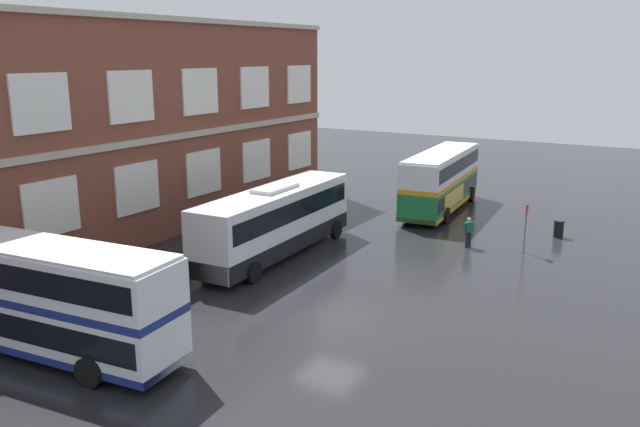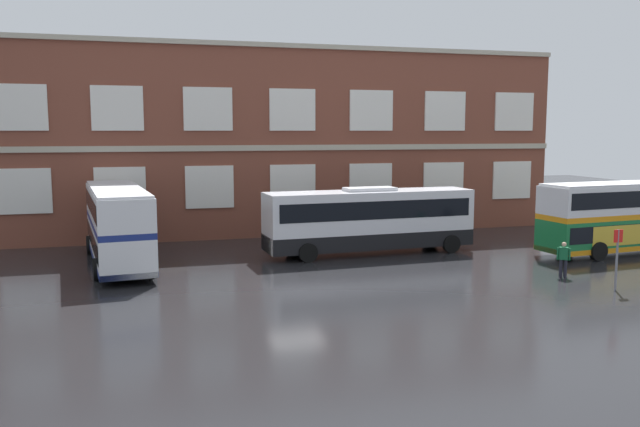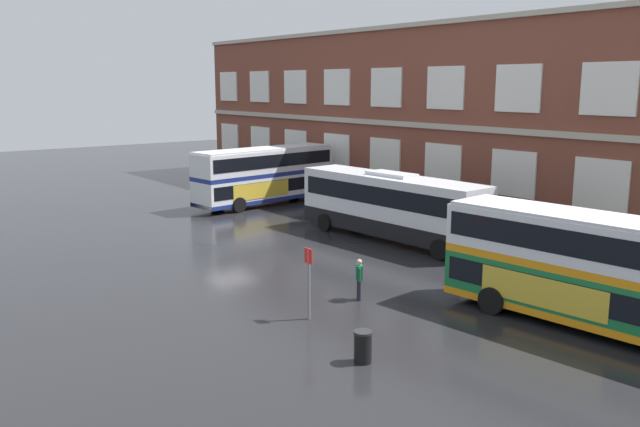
{
  "view_description": "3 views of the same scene",
  "coord_description": "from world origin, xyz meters",
  "px_view_note": "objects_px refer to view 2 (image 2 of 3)",
  "views": [
    {
      "loc": [
        -21.22,
        -12.2,
        10.51
      ],
      "look_at": [
        3.77,
        2.73,
        3.3
      ],
      "focal_mm": 36.32,
      "sensor_mm": 36.0,
      "label": 1
    },
    {
      "loc": [
        -6.99,
        -28.26,
        6.97
      ],
      "look_at": [
        2.12,
        3.63,
        2.82
      ],
      "focal_mm": 37.18,
      "sensor_mm": 36.0,
      "label": 2
    },
    {
      "loc": [
        31.98,
        -18.4,
        8.57
      ],
      "look_at": [
        3.95,
        3.31,
        1.61
      ],
      "focal_mm": 37.13,
      "sensor_mm": 36.0,
      "label": 3
    }
  ],
  "objects_px": {
    "double_decker_middle": "(628,216)",
    "double_decker_near": "(118,224)",
    "waiting_passenger": "(563,258)",
    "bus_stand_flag": "(617,254)",
    "touring_coach": "(370,221)"
  },
  "relations": [
    {
      "from": "double_decker_middle",
      "to": "waiting_passenger",
      "type": "xyz_separation_m",
      "value": [
        -7.48,
        -4.47,
        -1.22
      ]
    },
    {
      "from": "touring_coach",
      "to": "double_decker_middle",
      "type": "bearing_deg",
      "value": -14.92
    },
    {
      "from": "double_decker_middle",
      "to": "bus_stand_flag",
      "type": "distance_m",
      "value": 10.15
    },
    {
      "from": "double_decker_middle",
      "to": "bus_stand_flag",
      "type": "relative_size",
      "value": 4.14
    },
    {
      "from": "double_decker_near",
      "to": "bus_stand_flag",
      "type": "relative_size",
      "value": 4.15
    },
    {
      "from": "double_decker_near",
      "to": "bus_stand_flag",
      "type": "bearing_deg",
      "value": -29.28
    },
    {
      "from": "double_decker_near",
      "to": "double_decker_middle",
      "type": "relative_size",
      "value": 1.0
    },
    {
      "from": "double_decker_near",
      "to": "waiting_passenger",
      "type": "height_order",
      "value": "double_decker_near"
    },
    {
      "from": "touring_coach",
      "to": "waiting_passenger",
      "type": "bearing_deg",
      "value": -50.49
    },
    {
      "from": "waiting_passenger",
      "to": "bus_stand_flag",
      "type": "relative_size",
      "value": 0.63
    },
    {
      "from": "bus_stand_flag",
      "to": "waiting_passenger",
      "type": "bearing_deg",
      "value": 100.67
    },
    {
      "from": "double_decker_near",
      "to": "waiting_passenger",
      "type": "distance_m",
      "value": 22.4
    },
    {
      "from": "waiting_passenger",
      "to": "double_decker_middle",
      "type": "bearing_deg",
      "value": 30.83
    },
    {
      "from": "double_decker_near",
      "to": "bus_stand_flag",
      "type": "height_order",
      "value": "double_decker_near"
    },
    {
      "from": "double_decker_middle",
      "to": "double_decker_near",
      "type": "bearing_deg",
      "value": 171.03
    }
  ]
}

